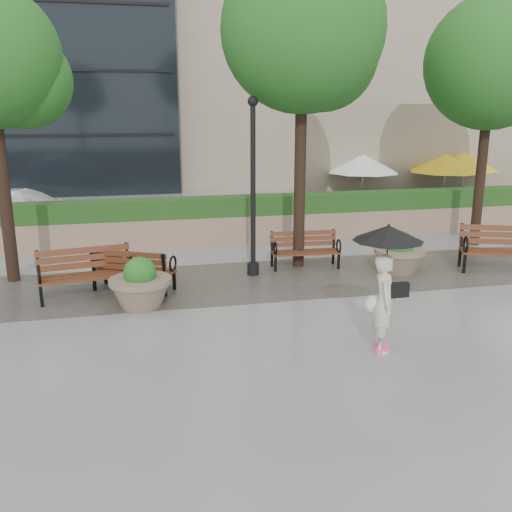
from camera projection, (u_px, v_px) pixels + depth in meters
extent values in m
plane|color=gray|center=(217.00, 334.00, 10.14)|extent=(100.00, 100.00, 0.00)
cube|color=#383330|center=(196.00, 284.00, 12.97)|extent=(28.00, 3.20, 0.01)
cube|color=#9C7D64|center=(179.00, 231.00, 16.64)|extent=(24.00, 0.80, 0.80)
cube|color=#1D4617|center=(179.00, 208.00, 16.47)|extent=(24.00, 0.75, 0.55)
cube|color=tan|center=(428.00, 160.00, 21.08)|extent=(10.00, 0.60, 4.00)
cube|color=#1D4617|center=(444.00, 212.00, 19.29)|extent=(8.00, 0.50, 0.90)
cube|color=black|center=(170.00, 219.00, 20.51)|extent=(40.00, 7.00, 0.00)
cube|color=#572C19|center=(86.00, 277.00, 11.91)|extent=(2.01, 0.89, 0.05)
cube|color=#572C19|center=(84.00, 258.00, 12.10)|extent=(1.93, 0.45, 0.45)
cube|color=black|center=(87.00, 286.00, 12.00)|extent=(2.02, 1.00, 0.50)
torus|color=black|center=(39.00, 275.00, 11.36)|extent=(0.12, 0.40, 0.40)
torus|color=black|center=(131.00, 266.00, 12.02)|extent=(0.12, 0.40, 0.40)
cube|color=#572C19|center=(134.00, 271.00, 12.47)|extent=(1.82, 1.29, 0.05)
cube|color=#572C19|center=(128.00, 261.00, 12.13)|extent=(1.63, 0.92, 0.42)
cube|color=black|center=(134.00, 280.00, 12.49)|extent=(1.86, 1.37, 0.45)
torus|color=black|center=(173.00, 264.00, 12.38)|extent=(0.21, 0.35, 0.36)
torus|color=black|center=(104.00, 259.00, 12.79)|extent=(0.21, 0.35, 0.36)
cube|color=#572C19|center=(305.00, 252.00, 14.14)|extent=(1.72, 0.61, 0.05)
cube|color=#572C19|center=(303.00, 238.00, 14.32)|extent=(1.69, 0.22, 0.40)
cube|color=black|center=(305.00, 260.00, 14.22)|extent=(1.72, 0.70, 0.43)
torus|color=black|center=(275.00, 248.00, 13.81)|extent=(0.07, 0.35, 0.35)
torus|color=black|center=(339.00, 246.00, 14.06)|extent=(0.07, 0.35, 0.35)
cube|color=#572C19|center=(505.00, 252.00, 13.79)|extent=(2.14, 1.32, 0.06)
cube|color=#572C19|center=(503.00, 235.00, 14.00)|extent=(1.97, 0.87, 0.48)
cube|color=black|center=(504.00, 261.00, 13.88)|extent=(2.18, 1.43, 0.53)
torus|color=black|center=(466.00, 244.00, 13.68)|extent=(0.21, 0.42, 0.42)
cylinder|color=#7F6B56|center=(140.00, 281.00, 11.36)|extent=(1.25, 1.25, 0.10)
sphere|color=#1F4D16|center=(140.00, 273.00, 11.32)|extent=(0.64, 0.64, 0.64)
cylinder|color=#7F6B56|center=(400.00, 251.00, 13.73)|extent=(1.23, 1.23, 0.10)
sphere|color=#1F4D16|center=(400.00, 244.00, 13.69)|extent=(0.64, 0.64, 0.64)
cylinder|color=black|center=(253.00, 193.00, 13.16)|extent=(0.12, 0.12, 3.98)
cylinder|color=black|center=(253.00, 269.00, 13.63)|extent=(0.28, 0.28, 0.30)
sphere|color=black|center=(253.00, 101.00, 12.64)|extent=(0.24, 0.24, 0.24)
cylinder|color=black|center=(3.00, 182.00, 12.65)|extent=(0.28, 0.28, 4.60)
sphere|color=#1F4D16|center=(24.00, 80.00, 12.50)|extent=(2.10, 2.10, 2.10)
cylinder|color=black|center=(300.00, 161.00, 13.80)|extent=(0.28, 0.28, 5.25)
sphere|color=#1F4D16|center=(303.00, 29.00, 13.03)|extent=(3.80, 3.80, 3.80)
sphere|color=#1F4D16|center=(323.00, 55.00, 13.58)|extent=(2.66, 2.66, 2.66)
cylinder|color=black|center=(482.00, 163.00, 16.12)|extent=(0.28, 0.28, 4.73)
sphere|color=#1F4D16|center=(492.00, 63.00, 15.43)|extent=(3.61, 3.61, 3.61)
sphere|color=#1F4D16|center=(503.00, 81.00, 15.96)|extent=(2.53, 2.53, 2.53)
cylinder|color=black|center=(361.00, 220.00, 20.09)|extent=(0.40, 0.40, 0.10)
cylinder|color=#99999E|center=(362.00, 190.00, 19.82)|extent=(0.06, 0.06, 2.20)
cone|color=white|center=(363.00, 164.00, 19.59)|extent=(2.50, 2.50, 0.60)
cylinder|color=black|center=(441.00, 219.00, 20.25)|extent=(0.40, 0.40, 0.10)
cylinder|color=#99999E|center=(444.00, 189.00, 19.98)|extent=(0.06, 0.06, 2.20)
cone|color=gold|center=(446.00, 163.00, 19.75)|extent=(2.50, 2.50, 0.60)
cylinder|color=black|center=(459.00, 215.00, 20.91)|extent=(0.40, 0.40, 0.10)
cylinder|color=#99999E|center=(461.00, 187.00, 20.64)|extent=(0.06, 0.06, 2.20)
cone|color=gold|center=(464.00, 161.00, 20.41)|extent=(2.50, 2.50, 0.60)
imported|color=silver|center=(25.00, 210.00, 18.60)|extent=(3.97, 1.81, 1.26)
imported|color=beige|center=(385.00, 300.00, 9.26)|extent=(0.63, 0.75, 1.76)
cube|color=#F2598C|center=(381.00, 345.00, 9.58)|extent=(0.19, 0.26, 0.09)
cube|color=#F2598C|center=(382.00, 351.00, 9.33)|extent=(0.19, 0.26, 0.09)
cube|color=black|center=(399.00, 290.00, 9.23)|extent=(0.22, 0.35, 0.24)
sphere|color=white|center=(374.00, 305.00, 9.53)|extent=(0.31, 0.31, 0.31)
cylinder|color=black|center=(387.00, 260.00, 9.13)|extent=(0.02, 0.02, 0.93)
cone|color=black|center=(388.00, 233.00, 9.02)|extent=(1.14, 1.14, 0.24)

